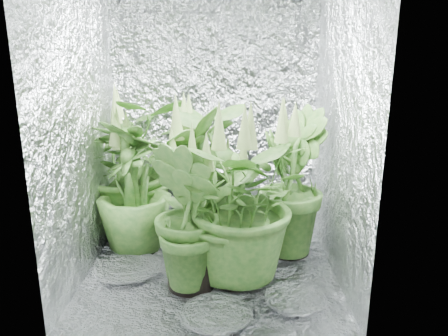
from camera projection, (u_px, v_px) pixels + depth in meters
name	position (u px, v px, depth m)	size (l,w,h in m)	color
ground	(212.00, 263.00, 2.95)	(1.60, 1.60, 0.00)	silver
walls	(210.00, 117.00, 2.69)	(1.62, 1.62, 2.00)	silver
plant_a	(130.00, 165.00, 3.33)	(1.17, 1.17, 1.14)	black
plant_b	(229.00, 198.00, 3.08)	(0.55, 0.55, 0.85)	black
plant_c	(291.00, 184.00, 2.99)	(0.60, 0.60, 1.10)	black
plant_d	(134.00, 188.00, 3.03)	(0.68, 0.68, 1.02)	black
plant_e	(234.00, 200.00, 2.60)	(0.97, 0.97, 1.12)	black
plant_f	(197.00, 190.00, 2.79)	(0.79, 0.79, 1.16)	black
plant_g	(190.00, 217.00, 2.56)	(0.67, 0.67, 1.00)	black
circulation_fan	(294.00, 230.00, 3.07)	(0.16, 0.36, 0.41)	black
plant_label	(200.00, 243.00, 2.57)	(0.04, 0.01, 0.07)	white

